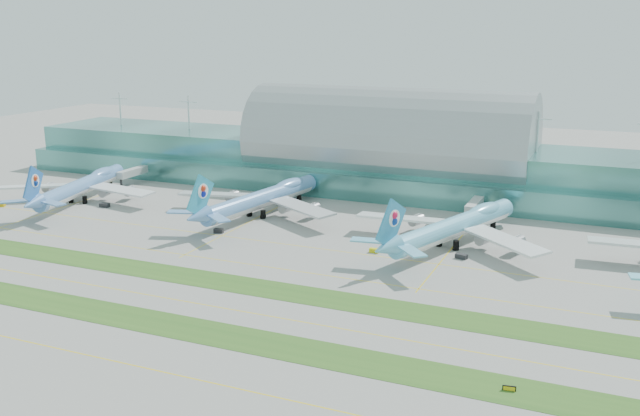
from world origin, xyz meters
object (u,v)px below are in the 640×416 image
at_px(airliner_a, 82,185).
at_px(airliner_c, 456,225).
at_px(airliner_b, 263,197).
at_px(taxiway_sign_east, 509,388).
at_px(terminal, 388,156).

distance_m(airliner_a, airliner_c, 150.18).
distance_m(airliner_b, taxiway_sign_east, 143.40).
bearing_deg(taxiway_sign_east, airliner_b, 128.34).
bearing_deg(airliner_c, taxiway_sign_east, -51.65).
height_order(airliner_b, airliner_c, airliner_c).
xyz_separation_m(airliner_b, taxiway_sign_east, (104.41, -98.11, -6.07)).
distance_m(airliner_a, airliner_b, 76.94).
height_order(terminal, airliner_b, terminal).
relative_size(terminal, airliner_c, 4.50).
xyz_separation_m(airliner_a, airliner_b, (76.41, 9.00, 0.25)).
height_order(airliner_a, airliner_b, airliner_b).
distance_m(airliner_c, taxiway_sign_east, 94.25).
bearing_deg(airliner_a, airliner_c, -12.45).
bearing_deg(airliner_c, airliner_b, -167.76).
distance_m(terminal, airliner_c, 81.77).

